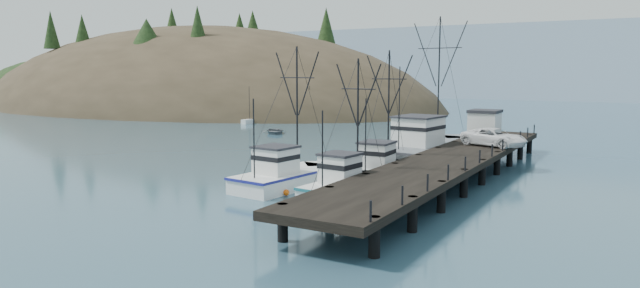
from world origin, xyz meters
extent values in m
plane|color=#2C5063|center=(0.00, 0.00, 0.00)|extent=(400.00, 400.00, 0.00)
cube|color=black|center=(14.00, 16.00, 1.75)|extent=(6.00, 44.00, 0.50)
cylinder|color=black|center=(11.40, -4.00, 1.00)|extent=(0.56, 0.56, 2.00)
cylinder|color=black|center=(16.60, -4.00, 1.00)|extent=(0.56, 0.56, 2.00)
cylinder|color=black|center=(11.40, 1.00, 1.00)|extent=(0.56, 0.56, 2.00)
cylinder|color=black|center=(16.60, 1.00, 1.00)|extent=(0.56, 0.56, 2.00)
cylinder|color=black|center=(11.40, 6.00, 1.00)|extent=(0.56, 0.56, 2.00)
cylinder|color=black|center=(16.60, 6.00, 1.00)|extent=(0.56, 0.56, 2.00)
cylinder|color=black|center=(11.40, 11.00, 1.00)|extent=(0.56, 0.56, 2.00)
cylinder|color=black|center=(16.60, 11.00, 1.00)|extent=(0.56, 0.56, 2.00)
cylinder|color=black|center=(11.40, 16.00, 1.00)|extent=(0.56, 0.56, 2.00)
cylinder|color=black|center=(16.60, 16.00, 1.00)|extent=(0.56, 0.56, 2.00)
cylinder|color=black|center=(11.40, 21.00, 1.00)|extent=(0.56, 0.56, 2.00)
cylinder|color=black|center=(16.60, 21.00, 1.00)|extent=(0.56, 0.56, 2.00)
cylinder|color=black|center=(11.40, 26.00, 1.00)|extent=(0.56, 0.56, 2.00)
cylinder|color=black|center=(16.60, 26.00, 1.00)|extent=(0.56, 0.56, 2.00)
cylinder|color=black|center=(11.40, 31.00, 1.00)|extent=(0.56, 0.56, 2.00)
cylinder|color=black|center=(16.60, 31.00, 1.00)|extent=(0.56, 0.56, 2.00)
cylinder|color=black|center=(11.40, 36.00, 1.00)|extent=(0.56, 0.56, 2.00)
cylinder|color=black|center=(16.60, 36.00, 1.00)|extent=(0.56, 0.56, 2.00)
ellipsoid|color=#382D1E|center=(-70.00, 78.00, -6.00)|extent=(132.00, 78.00, 51.00)
ellipsoid|color=black|center=(-75.00, 82.00, -2.00)|extent=(109.20, 62.40, 41.60)
ellipsoid|color=black|center=(-110.00, 70.00, -4.00)|extent=(57.60, 39.60, 32.40)
cube|color=beige|center=(-38.00, 56.00, 1.40)|extent=(4.00, 5.00, 2.80)
cube|color=beige|center=(-44.00, 60.00, 1.40)|extent=(4.00, 5.00, 2.80)
cube|color=beige|center=(-34.00, 62.00, 1.40)|extent=(4.00, 5.00, 2.80)
cube|color=#9EB2C6|center=(10.00, 170.00, 0.00)|extent=(360.00, 40.00, 26.00)
cube|color=silver|center=(-40.00, 185.00, 0.00)|extent=(180.00, 25.00, 18.00)
cube|color=white|center=(-33.73, 62.46, 0.30)|extent=(1.00, 3.50, 0.90)
cylinder|color=black|center=(-33.73, 62.46, 3.20)|extent=(0.08, 0.08, 6.00)
cube|color=white|center=(-44.34, 65.10, 0.30)|extent=(1.00, 3.50, 0.90)
cylinder|color=black|center=(-44.34, 65.10, 3.20)|extent=(0.08, 0.08, 6.00)
cube|color=white|center=(-23.79, 57.28, 0.30)|extent=(1.00, 3.50, 0.90)
cylinder|color=black|center=(-23.79, 57.28, 3.20)|extent=(0.08, 0.08, 6.00)
cube|color=white|center=(-24.97, 63.48, 0.30)|extent=(1.00, 3.50, 0.90)
cylinder|color=black|center=(-24.97, 63.48, 3.20)|extent=(0.08, 0.08, 6.00)
cube|color=white|center=(-30.45, 48.77, 0.30)|extent=(1.00, 3.50, 0.90)
cylinder|color=black|center=(-30.45, 48.77, 3.20)|extent=(0.08, 0.08, 6.00)
cube|color=white|center=(-38.35, 55.71, 0.30)|extent=(1.00, 3.50, 0.90)
cylinder|color=black|center=(-38.35, 55.71, 3.20)|extent=(0.08, 0.08, 6.00)
cube|color=white|center=(-21.76, 65.55, 0.30)|extent=(1.00, 3.50, 0.90)
cylinder|color=black|center=(-21.76, 65.55, 3.20)|extent=(0.08, 0.08, 6.00)
cube|color=white|center=(-23.50, 65.21, 0.30)|extent=(1.00, 3.50, 0.90)
cylinder|color=black|center=(-23.50, 65.21, 3.20)|extent=(0.08, 0.08, 6.00)
cube|color=white|center=(9.73, 6.65, 0.45)|extent=(3.87, 8.20, 1.60)
cube|color=white|center=(10.13, 10.59, 0.45)|extent=(3.08, 3.08, 1.60)
cube|color=#1A5D68|center=(9.73, 6.65, 1.15)|extent=(3.95, 8.40, 0.18)
cube|color=silver|center=(9.63, 5.64, 2.20)|extent=(2.38, 2.44, 1.90)
cube|color=#26262B|center=(9.63, 5.64, 3.23)|extent=(2.58, 2.66, 0.16)
cylinder|color=black|center=(9.85, 7.86, 5.45)|extent=(0.14, 0.14, 8.39)
cylinder|color=black|center=(9.42, 3.62, 3.77)|extent=(0.10, 0.10, 5.04)
cube|color=white|center=(3.93, 7.66, 0.45)|extent=(4.64, 9.39, 1.60)
cube|color=white|center=(4.44, 12.14, 0.45)|extent=(3.62, 3.62, 1.60)
cube|color=navy|center=(3.93, 7.66, 1.15)|extent=(4.74, 9.63, 0.18)
cube|color=silver|center=(3.80, 6.51, 2.20)|extent=(2.82, 2.82, 1.90)
cube|color=#26262B|center=(3.80, 6.51, 3.23)|extent=(3.06, 3.08, 0.16)
cylinder|color=black|center=(4.09, 9.04, 5.94)|extent=(0.14, 0.14, 9.37)
cylinder|color=black|center=(3.54, 4.20, 4.06)|extent=(0.10, 0.10, 5.62)
cube|color=white|center=(9.13, 13.77, 0.45)|extent=(3.59, 8.71, 1.60)
cube|color=white|center=(8.98, 18.07, 0.45)|extent=(3.31, 3.31, 1.60)
cube|color=#196558|center=(9.13, 13.77, 1.15)|extent=(3.67, 8.93, 0.18)
cube|color=silver|center=(9.16, 12.67, 2.20)|extent=(2.40, 2.50, 1.90)
cube|color=#26262B|center=(9.16, 12.67, 3.23)|extent=(2.60, 2.73, 0.16)
cylinder|color=black|center=(9.08, 15.09, 5.85)|extent=(0.14, 0.14, 9.19)
cylinder|color=black|center=(9.24, 10.46, 4.01)|extent=(0.10, 0.10, 5.52)
cube|color=slate|center=(9.03, 24.80, 0.75)|extent=(6.81, 15.22, 2.20)
cube|color=slate|center=(9.90, 32.11, 0.75)|extent=(5.08, 5.08, 2.20)
cube|color=#222428|center=(9.03, 24.80, 1.75)|extent=(6.96, 15.61, 0.18)
cube|color=silver|center=(8.80, 22.93, 3.15)|extent=(4.04, 4.55, 2.60)
cube|color=#26262B|center=(8.80, 22.93, 4.53)|extent=(4.39, 4.96, 0.16)
cylinder|color=black|center=(9.29, 27.05, 7.96)|extent=(0.14, 0.14, 12.21)
cylinder|color=black|center=(8.35, 19.18, 5.51)|extent=(0.10, 0.10, 7.33)
cube|color=silver|center=(12.84, 31.52, 3.25)|extent=(2.80, 3.00, 2.50)
cube|color=#26262B|center=(12.84, 31.52, 4.65)|extent=(3.00, 3.20, 0.30)
imported|color=white|center=(15.50, 24.34, 2.82)|extent=(6.51, 4.59, 1.65)
imported|color=#54595D|center=(-18.01, 38.13, 0.00)|extent=(5.68, 5.90, 1.00)
camera|label=1|loc=(27.41, -27.90, 8.80)|focal=32.00mm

